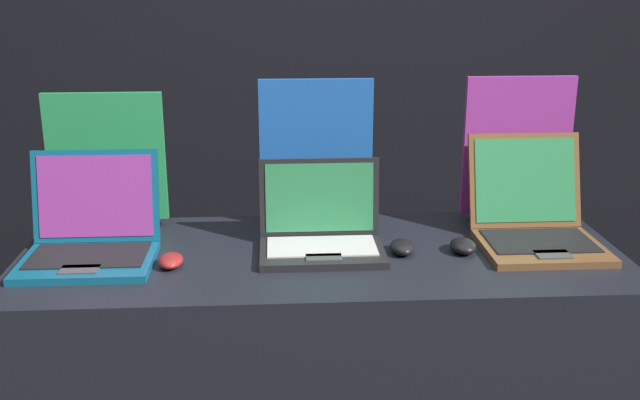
{
  "coord_description": "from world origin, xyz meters",
  "views": [
    {
      "loc": [
        -0.12,
        -1.59,
        1.73
      ],
      "look_at": [
        -0.0,
        0.33,
        1.13
      ],
      "focal_mm": 42.0,
      "sensor_mm": 36.0,
      "label": 1
    }
  ],
  "objects_px": {
    "laptop_front": "(91,235)",
    "promo_stand_front": "(107,165)",
    "mouse_front": "(171,261)",
    "laptop_back": "(535,220)",
    "mouse_back": "(463,246)",
    "laptop_middle": "(321,230)",
    "promo_stand_back": "(517,153)",
    "mouse_middle": "(402,247)",
    "promo_stand_middle": "(316,156)"
  },
  "relations": [
    {
      "from": "laptop_middle",
      "to": "promo_stand_back",
      "type": "xyz_separation_m",
      "value": [
        0.61,
        0.22,
        0.15
      ]
    },
    {
      "from": "laptop_middle",
      "to": "mouse_back",
      "type": "height_order",
      "value": "laptop_middle"
    },
    {
      "from": "mouse_front",
      "to": "mouse_middle",
      "type": "bearing_deg",
      "value": 5.2
    },
    {
      "from": "laptop_front",
      "to": "mouse_front",
      "type": "height_order",
      "value": "laptop_front"
    },
    {
      "from": "mouse_front",
      "to": "promo_stand_front",
      "type": "xyz_separation_m",
      "value": [
        -0.22,
        0.33,
        0.18
      ]
    },
    {
      "from": "mouse_front",
      "to": "laptop_middle",
      "type": "xyz_separation_m",
      "value": [
        0.4,
        0.1,
        0.04
      ]
    },
    {
      "from": "laptop_middle",
      "to": "mouse_back",
      "type": "xyz_separation_m",
      "value": [
        0.39,
        -0.04,
        -0.04
      ]
    },
    {
      "from": "laptop_front",
      "to": "mouse_front",
      "type": "bearing_deg",
      "value": -19.22
    },
    {
      "from": "promo_stand_front",
      "to": "laptop_back",
      "type": "distance_m",
      "value": 1.25
    },
    {
      "from": "laptop_middle",
      "to": "promo_stand_middle",
      "type": "relative_size",
      "value": 0.76
    },
    {
      "from": "promo_stand_front",
      "to": "promo_stand_middle",
      "type": "relative_size",
      "value": 0.92
    },
    {
      "from": "promo_stand_back",
      "to": "mouse_front",
      "type": "bearing_deg",
      "value": -162.26
    },
    {
      "from": "laptop_front",
      "to": "promo_stand_middle",
      "type": "bearing_deg",
      "value": 22.47
    },
    {
      "from": "promo_stand_front",
      "to": "mouse_middle",
      "type": "bearing_deg",
      "value": -18.31
    },
    {
      "from": "laptop_front",
      "to": "promo_stand_front",
      "type": "distance_m",
      "value": 0.29
    },
    {
      "from": "laptop_front",
      "to": "laptop_back",
      "type": "bearing_deg",
      "value": 2.1
    },
    {
      "from": "laptop_back",
      "to": "mouse_back",
      "type": "relative_size",
      "value": 3.83
    },
    {
      "from": "mouse_front",
      "to": "laptop_back",
      "type": "bearing_deg",
      "value": 6.87
    },
    {
      "from": "laptop_back",
      "to": "promo_stand_back",
      "type": "distance_m",
      "value": 0.25
    },
    {
      "from": "laptop_front",
      "to": "mouse_back",
      "type": "relative_size",
      "value": 3.55
    },
    {
      "from": "promo_stand_front",
      "to": "mouse_back",
      "type": "bearing_deg",
      "value": -15.56
    },
    {
      "from": "laptop_middle",
      "to": "mouse_back",
      "type": "distance_m",
      "value": 0.39
    },
    {
      "from": "laptop_front",
      "to": "promo_stand_back",
      "type": "distance_m",
      "value": 1.26
    },
    {
      "from": "mouse_front",
      "to": "laptop_front",
      "type": "bearing_deg",
      "value": 160.78
    },
    {
      "from": "promo_stand_middle",
      "to": "promo_stand_back",
      "type": "relative_size",
      "value": 0.99
    },
    {
      "from": "promo_stand_front",
      "to": "laptop_back",
      "type": "bearing_deg",
      "value": -9.82
    },
    {
      "from": "mouse_front",
      "to": "promo_stand_middle",
      "type": "xyz_separation_m",
      "value": [
        0.4,
        0.33,
        0.19
      ]
    },
    {
      "from": "laptop_front",
      "to": "promo_stand_back",
      "type": "bearing_deg",
      "value": 11.33
    },
    {
      "from": "promo_stand_front",
      "to": "promo_stand_back",
      "type": "distance_m",
      "value": 1.22
    },
    {
      "from": "promo_stand_front",
      "to": "mouse_middle",
      "type": "relative_size",
      "value": 4.13
    },
    {
      "from": "promo_stand_middle",
      "to": "mouse_back",
      "type": "height_order",
      "value": "promo_stand_middle"
    },
    {
      "from": "mouse_back",
      "to": "promo_stand_back",
      "type": "relative_size",
      "value": 0.22
    },
    {
      "from": "promo_stand_middle",
      "to": "laptop_back",
      "type": "distance_m",
      "value": 0.66
    },
    {
      "from": "promo_stand_front",
      "to": "mouse_back",
      "type": "height_order",
      "value": "promo_stand_front"
    },
    {
      "from": "promo_stand_front",
      "to": "mouse_back",
      "type": "distance_m",
      "value": 1.06
    },
    {
      "from": "laptop_middle",
      "to": "mouse_middle",
      "type": "distance_m",
      "value": 0.23
    },
    {
      "from": "laptop_front",
      "to": "promo_stand_back",
      "type": "height_order",
      "value": "promo_stand_back"
    },
    {
      "from": "mouse_front",
      "to": "laptop_back",
      "type": "distance_m",
      "value": 1.01
    },
    {
      "from": "mouse_front",
      "to": "mouse_back",
      "type": "relative_size",
      "value": 0.99
    },
    {
      "from": "mouse_middle",
      "to": "promo_stand_middle",
      "type": "height_order",
      "value": "promo_stand_middle"
    },
    {
      "from": "mouse_middle",
      "to": "laptop_back",
      "type": "xyz_separation_m",
      "value": [
        0.39,
        0.06,
        0.05
      ]
    },
    {
      "from": "laptop_front",
      "to": "mouse_back",
      "type": "bearing_deg",
      "value": -1.3
    },
    {
      "from": "laptop_front",
      "to": "mouse_front",
      "type": "relative_size",
      "value": 3.59
    },
    {
      "from": "promo_stand_front",
      "to": "laptop_middle",
      "type": "xyz_separation_m",
      "value": [
        0.62,
        -0.24,
        -0.14
      ]
    },
    {
      "from": "mouse_middle",
      "to": "promo_stand_middle",
      "type": "relative_size",
      "value": 0.22
    },
    {
      "from": "laptop_front",
      "to": "laptop_back",
      "type": "xyz_separation_m",
      "value": [
        1.22,
        0.04,
        0.0
      ]
    },
    {
      "from": "mouse_middle",
      "to": "promo_stand_middle",
      "type": "xyz_separation_m",
      "value": [
        -0.22,
        0.28,
        0.19
      ]
    },
    {
      "from": "laptop_front",
      "to": "laptop_middle",
      "type": "distance_m",
      "value": 0.62
    },
    {
      "from": "laptop_back",
      "to": "mouse_back",
      "type": "xyz_separation_m",
      "value": [
        -0.22,
        -0.07,
        -0.05
      ]
    },
    {
      "from": "mouse_front",
      "to": "promo_stand_middle",
      "type": "bearing_deg",
      "value": 39.74
    }
  ]
}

